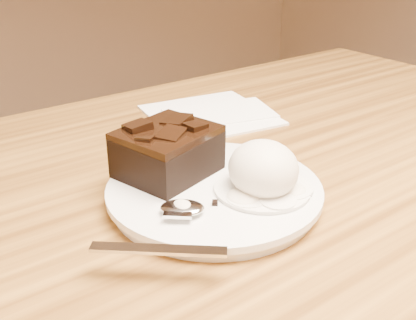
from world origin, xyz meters
TOP-DOWN VIEW (x-y plane):
  - plate at (-0.01, 0.04)m, footprint 0.21×0.21m
  - brownie at (-0.03, 0.09)m, footprint 0.11×0.10m
  - ice_cream_scoop at (0.02, 0.01)m, footprint 0.06×0.07m
  - melt_puddle at (0.02, 0.01)m, footprint 0.09×0.09m
  - spoon at (-0.06, 0.02)m, footprint 0.14×0.12m
  - napkin at (0.13, 0.23)m, footprint 0.18×0.18m
  - crumb_a at (-0.03, 0.01)m, footprint 0.01×0.01m
  - crumb_b at (0.05, 0.00)m, footprint 0.01×0.01m

SIDE VIEW (x-z plane):
  - napkin at x=0.13m, z-range 0.75..0.76m
  - plate at x=-0.01m, z-range 0.75..0.77m
  - melt_puddle at x=0.02m, z-range 0.77..0.77m
  - crumb_b at x=0.05m, z-range 0.77..0.77m
  - crumb_a at x=-0.03m, z-range 0.77..0.77m
  - spoon at x=-0.06m, z-range 0.77..0.78m
  - brownie at x=-0.03m, z-range 0.77..0.81m
  - ice_cream_scoop at x=0.02m, z-range 0.76..0.82m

